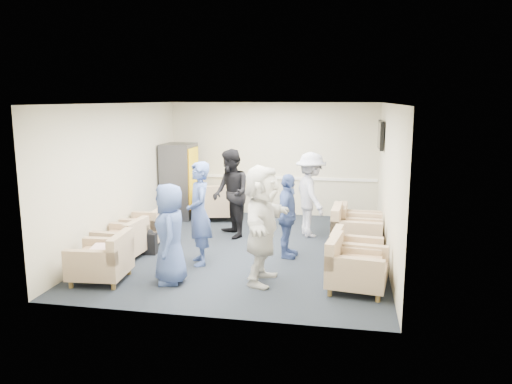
% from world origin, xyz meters
% --- Properties ---
extents(floor, '(6.00, 6.00, 0.00)m').
position_xyz_m(floor, '(0.00, 0.00, 0.00)').
color(floor, black).
rests_on(floor, ground).
extents(ceiling, '(6.00, 6.00, 0.00)m').
position_xyz_m(ceiling, '(0.00, 0.00, 2.70)').
color(ceiling, silver).
rests_on(ceiling, back_wall).
extents(back_wall, '(5.00, 0.02, 2.70)m').
position_xyz_m(back_wall, '(0.00, 3.00, 1.35)').
color(back_wall, beige).
rests_on(back_wall, floor).
extents(front_wall, '(5.00, 0.02, 2.70)m').
position_xyz_m(front_wall, '(0.00, -3.00, 1.35)').
color(front_wall, beige).
rests_on(front_wall, floor).
extents(left_wall, '(0.02, 6.00, 2.70)m').
position_xyz_m(left_wall, '(-2.50, 0.00, 1.35)').
color(left_wall, beige).
rests_on(left_wall, floor).
extents(right_wall, '(0.02, 6.00, 2.70)m').
position_xyz_m(right_wall, '(2.50, 0.00, 1.35)').
color(right_wall, beige).
rests_on(right_wall, floor).
extents(chair_rail, '(4.98, 0.04, 0.06)m').
position_xyz_m(chair_rail, '(0.00, 2.98, 0.90)').
color(chair_rail, white).
rests_on(chair_rail, back_wall).
extents(tv, '(0.10, 1.00, 0.58)m').
position_xyz_m(tv, '(2.44, 1.80, 2.05)').
color(tv, black).
rests_on(tv, right_wall).
extents(armchair_left_near, '(0.87, 0.87, 0.65)m').
position_xyz_m(armchair_left_near, '(-1.85, -2.04, 0.32)').
color(armchair_left_near, tan).
rests_on(armchair_left_near, floor).
extents(armchair_left_mid, '(0.80, 0.80, 0.60)m').
position_xyz_m(armchair_left_mid, '(-2.05, -0.94, 0.30)').
color(armchair_left_mid, tan).
rests_on(armchair_left_mid, floor).
extents(armchair_left_far, '(0.78, 0.78, 0.60)m').
position_xyz_m(armchair_left_far, '(-2.00, 0.03, 0.30)').
color(armchair_left_far, tan).
rests_on(armchair_left_far, floor).
extents(armchair_right_near, '(0.94, 0.94, 0.66)m').
position_xyz_m(armchair_right_near, '(1.93, -1.70, 0.33)').
color(armchair_right_near, tan).
rests_on(armchair_right_near, floor).
extents(armchair_right_midnear, '(0.86, 0.86, 0.62)m').
position_xyz_m(armchair_right_midnear, '(1.93, -1.08, 0.31)').
color(armchair_right_midnear, tan).
rests_on(armchair_right_midnear, floor).
extents(armchair_right_midfar, '(0.95, 0.95, 0.72)m').
position_xyz_m(armchair_right_midfar, '(1.94, 0.22, 0.36)').
color(armchair_right_midfar, tan).
rests_on(armchair_right_midfar, floor).
extents(armchair_right_far, '(0.83, 0.83, 0.64)m').
position_xyz_m(armchair_right_far, '(2.01, 0.76, 0.32)').
color(armchair_right_far, tan).
rests_on(armchair_right_far, floor).
extents(armchair_corner, '(1.10, 1.10, 0.72)m').
position_xyz_m(armchair_corner, '(-1.17, 2.20, 0.36)').
color(armchair_corner, tan).
rests_on(armchair_corner, floor).
extents(vending_machine, '(0.71, 0.83, 1.75)m').
position_xyz_m(vending_machine, '(-2.09, 2.22, 0.88)').
color(vending_machine, '#4A4A51').
rests_on(vending_machine, floor).
extents(backpack, '(0.28, 0.22, 0.46)m').
position_xyz_m(backpack, '(-1.71, -0.61, 0.24)').
color(backpack, black).
rests_on(backpack, floor).
extents(pillow, '(0.40, 0.49, 0.12)m').
position_xyz_m(pillow, '(-1.86, -2.04, 0.49)').
color(pillow, white).
rests_on(pillow, armchair_left_near).
extents(person_front_left, '(0.71, 0.87, 1.54)m').
position_xyz_m(person_front_left, '(-0.82, -1.89, 0.77)').
color(person_front_left, '#3B508E').
rests_on(person_front_left, floor).
extents(person_mid_left, '(0.65, 0.76, 1.76)m').
position_xyz_m(person_mid_left, '(-0.64, -0.95, 0.88)').
color(person_mid_left, '#3B508E').
rests_on(person_mid_left, floor).
extents(person_back_left, '(1.03, 1.10, 1.80)m').
position_xyz_m(person_back_left, '(-0.51, 0.78, 0.90)').
color(person_back_left, black).
rests_on(person_back_left, floor).
extents(person_back_right, '(1.03, 1.28, 1.73)m').
position_xyz_m(person_back_right, '(1.07, 1.15, 0.86)').
color(person_back_right, silver).
rests_on(person_back_right, floor).
extents(person_mid_right, '(0.45, 0.91, 1.50)m').
position_xyz_m(person_mid_right, '(0.78, -0.32, 0.75)').
color(person_mid_right, '#3B508E').
rests_on(person_mid_right, floor).
extents(person_front_right, '(0.66, 1.72, 1.82)m').
position_xyz_m(person_front_right, '(0.55, -1.63, 0.91)').
color(person_front_right, silver).
rests_on(person_front_right, floor).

